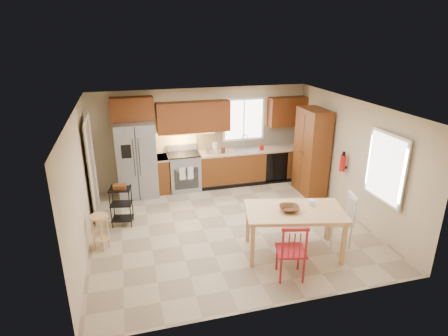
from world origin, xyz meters
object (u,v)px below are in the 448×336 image
Objects in this scene: soap_bottle at (262,146)px; utility_cart at (122,206)px; chair_red at (291,250)px; chair_white at (339,220)px; dining_table at (293,232)px; table_bowl at (289,211)px; bar_stool at (101,232)px; pantry at (311,152)px; refrigerator at (137,160)px; range_stove at (184,172)px; table_jar at (311,204)px; fire_extinguisher at (343,163)px.

utility_cart is at bearing -158.17° from soap_bottle.
chair_red and chair_white have the same top height.
table_bowl is (-0.11, 0.00, 0.43)m from dining_table.
soap_bottle reaches higher than bar_stool.
pantry is at bearing 31.73° from bar_stool.
refrigerator reaches higher than range_stove.
refrigerator is 11.23× the size of table_jar.
utility_cart is at bearing 78.07° from chair_white.
chair_white is 2.90× the size of table_bowl.
chair_white is at bearing -104.59° from pantry.
utility_cart is (-1.56, -1.52, -0.03)m from range_stove.
pantry is (0.95, -0.90, 0.05)m from soap_bottle.
fire_extinguisher is (3.18, -2.04, 0.64)m from range_stove.
fire_extinguisher is 2.34m from dining_table.
table_jar is at bearing 97.35° from chair_white.
utility_cart is (-2.62, 2.53, -0.08)m from chair_red.
pantry reaches higher than bar_stool.
refrigerator reaches higher than table_jar.
fire_extinguisher is 0.42× the size of utility_cart.
chair_white is at bearing 2.71° from table_bowl.
chair_red is 1.12m from table_jar.
soap_bottle is at bearing 89.40° from chair_red.
chair_red is at bearing -61.01° from refrigerator.
range_stove is 2.18m from utility_cart.
fire_extinguisher is at bearing -18.66° from chair_white.
chair_red is at bearing 131.39° from chair_white.
fire_extinguisher is 0.21× the size of dining_table.
table_jar is (-0.57, 0.06, 0.38)m from chair_white.
range_stove is 2.56× the size of fire_extinguisher.
range_stove is 3.83m from fire_extinguisher.
refrigerator is 1.24m from range_stove.
table_jar is at bearing 12.53° from table_bowl.
refrigerator is 0.87× the size of pantry.
range_stove is 0.91× the size of chair_white.
dining_table is 2.02× the size of utility_cart.
utility_cart is at bearing 173.84° from fire_extinguisher.
fire_extinguisher reaches higher than utility_cart.
chair_red is at bearing -105.21° from dining_table.
refrigerator is 4.76m from fire_extinguisher.
pantry is at bearing 55.32° from table_bowl.
table_bowl is at bearing -167.47° from table_jar.
table_jar reaches higher than range_stove.
utility_cart is (-4.54, -0.54, -0.62)m from pantry.
utility_cart is at bearing 81.18° from bar_stool.
chair_red is (-2.12, -2.02, -0.59)m from fire_extinguisher.
utility_cart is (-3.35, 1.77, -0.46)m from table_jar.
dining_table reaches higher than bar_stool.
pantry is 6.02× the size of table_bowl.
range_stove is at bearing 161.71° from pantry.
pantry reaches higher than soap_bottle.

